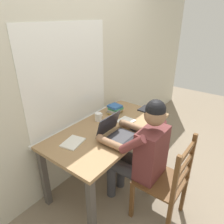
% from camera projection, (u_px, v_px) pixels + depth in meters
% --- Properties ---
extents(ground_plane, '(8.00, 8.00, 0.00)m').
position_uv_depth(ground_plane, '(110.00, 179.00, 2.59)').
color(ground_plane, gray).
extents(back_wall, '(6.00, 0.08, 2.60)m').
position_uv_depth(back_wall, '(77.00, 72.00, 2.28)').
color(back_wall, beige).
rests_on(back_wall, ground).
extents(desk, '(1.46, 0.75, 0.74)m').
position_uv_depth(desk, '(110.00, 135.00, 2.31)').
color(desk, '#9E7A51').
rests_on(desk, ground).
extents(seated_person, '(0.50, 0.60, 1.24)m').
position_uv_depth(seated_person, '(141.00, 151.00, 1.99)').
color(seated_person, brown).
rests_on(seated_person, ground).
extents(wooden_chair, '(0.42, 0.42, 0.93)m').
position_uv_depth(wooden_chair, '(166.00, 182.00, 1.93)').
color(wooden_chair, brown).
rests_on(wooden_chair, ground).
extents(laptop, '(0.33, 0.30, 0.23)m').
position_uv_depth(laptop, '(115.00, 132.00, 2.08)').
color(laptop, '#232328').
rests_on(laptop, desk).
extents(computer_mouse, '(0.06, 0.10, 0.03)m').
position_uv_depth(computer_mouse, '(134.00, 129.00, 2.22)').
color(computer_mouse, '#232328').
rests_on(computer_mouse, desk).
extents(coffee_mug_white, '(0.12, 0.08, 0.10)m').
position_uv_depth(coffee_mug_white, '(99.00, 117.00, 2.41)').
color(coffee_mug_white, white).
rests_on(coffee_mug_white, desk).
extents(coffee_mug_dark, '(0.13, 0.09, 0.09)m').
position_uv_depth(coffee_mug_dark, '(154.00, 112.00, 2.55)').
color(coffee_mug_dark, '#2D384C').
rests_on(coffee_mug_dark, desk).
extents(book_stack_main, '(0.21, 0.17, 0.10)m').
position_uv_depth(book_stack_main, '(115.00, 109.00, 2.60)').
color(book_stack_main, gold).
rests_on(book_stack_main, desk).
extents(paper_pile_near_laptop, '(0.25, 0.21, 0.01)m').
position_uv_depth(paper_pile_near_laptop, '(73.00, 142.00, 2.01)').
color(paper_pile_near_laptop, silver).
rests_on(paper_pile_near_laptop, desk).
extents(paper_pile_back_corner, '(0.20, 0.18, 0.01)m').
position_uv_depth(paper_pile_back_corner, '(126.00, 121.00, 2.41)').
color(paper_pile_back_corner, white).
rests_on(paper_pile_back_corner, desk).
extents(landscape_photo_print, '(0.14, 0.11, 0.00)m').
position_uv_depth(landscape_photo_print, '(69.00, 144.00, 1.99)').
color(landscape_photo_print, teal).
rests_on(landscape_photo_print, desk).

